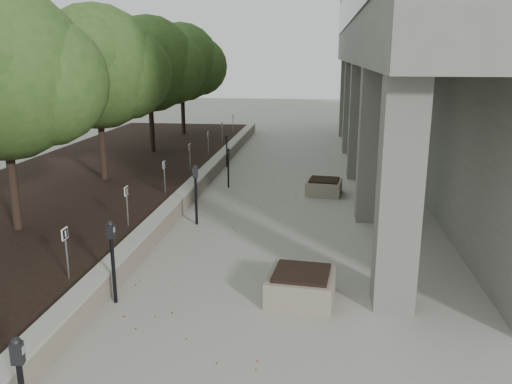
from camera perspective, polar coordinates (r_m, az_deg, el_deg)
The scene contains 21 objects.
ground at distance 9.09m, azimuth -7.10°, elevation -13.64°, with size 90.00×90.00×0.00m, color gray.
retaining_wall at distance 17.65m, azimuth -5.86°, elevation 1.40°, with size 0.39×26.00×0.50m, color gray, non-canonical shape.
planting_bed at distance 18.81m, azimuth -16.85°, elevation 1.52°, with size 7.00×26.00×0.40m, color black.
crabapple_tree_2 at distance 12.79m, azimuth -25.68°, elevation 8.01°, with size 4.60×4.00×5.44m, color #2C4B1D, non-canonical shape.
crabapple_tree_3 at distance 17.20m, azimuth -16.74°, elevation 10.20°, with size 4.60×4.00×5.44m, color #2C4B1D, non-canonical shape.
crabapple_tree_4 at distance 21.87m, azimuth -11.48°, elevation 11.37°, with size 4.60×4.00×5.44m, color #2C4B1D, non-canonical shape.
crabapple_tree_5 at distance 26.66m, azimuth -8.06°, elevation 12.07°, with size 4.60×4.00×5.44m, color #2C4B1D, non-canonical shape.
parking_sign_2 at distance 9.95m, azimuth -19.88°, elevation -6.32°, with size 0.04×0.22×0.96m, color black, non-canonical shape.
parking_sign_3 at distance 12.54m, azimuth -13.82°, elevation -1.53°, with size 0.04×0.22×0.96m, color black, non-canonical shape.
parking_sign_4 at distance 15.29m, azimuth -9.91°, elevation 1.58°, with size 0.04×0.22×0.96m, color black, non-canonical shape.
parking_sign_5 at distance 18.12m, azimuth -7.19°, elevation 3.74°, with size 0.04×0.22×0.96m, color black, non-canonical shape.
parking_sign_6 at distance 20.99m, azimuth -5.21°, elevation 5.30°, with size 0.04×0.22×0.96m, color black, non-canonical shape.
parking_sign_7 at distance 23.90m, azimuth -3.69°, elevation 6.48°, with size 0.04×0.22×0.96m, color black, non-canonical shape.
parking_sign_8 at distance 26.82m, azimuth -2.51°, elevation 7.41°, with size 0.04×0.22×0.96m, color black, non-canonical shape.
parking_meter_2 at distance 9.62m, azimuth -15.28°, elevation -7.39°, with size 0.15×0.11×1.53m, color black, non-canonical shape.
parking_meter_3 at distance 13.59m, azimuth -6.54°, elevation -0.31°, with size 0.16×0.11×1.59m, color black, non-canonical shape.
parking_meter_4 at distance 17.35m, azimuth -3.03°, elevation 2.62°, with size 0.13×0.09×1.33m, color black, non-canonical shape.
parking_meter_5 at distance 20.57m, azimuth -3.19°, elevation 4.47°, with size 0.13×0.09×1.28m, color black, non-canonical shape.
planter_front at distance 9.62m, azimuth 4.94°, elevation -10.07°, with size 1.17×1.17×0.55m, color gray, non-canonical shape.
planter_back at distance 16.71m, azimuth 7.39°, elevation 0.59°, with size 1.06×1.06×0.50m, color gray, non-canonical shape.
berry_scatter at distance 13.61m, azimuth -2.44°, elevation -3.64°, with size 3.30×14.10×0.02m, color maroon, non-canonical shape.
Camera 1 is at (2.05, -7.73, 4.31)m, focal length 36.81 mm.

